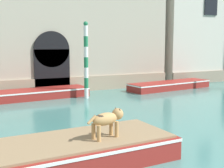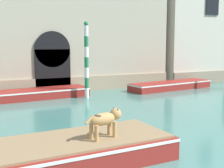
{
  "view_description": "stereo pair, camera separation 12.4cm",
  "coord_description": "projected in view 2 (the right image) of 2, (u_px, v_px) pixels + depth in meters",
  "views": [
    {
      "loc": [
        -4.44,
        -2.81,
        3.2
      ],
      "look_at": [
        1.77,
        10.45,
        1.2
      ],
      "focal_mm": 50.0,
      "sensor_mm": 36.0,
      "label": 1
    },
    {
      "loc": [
        -4.33,
        -2.86,
        3.2
      ],
      "look_at": [
        1.77,
        10.45,
        1.2
      ],
      "focal_mm": 50.0,
      "sensor_mm": 36.0,
      "label": 2
    }
  ],
  "objects": [
    {
      "name": "boat_moored_far",
      "position": [
        171.0,
        85.0,
        21.1
      ],
      "size": [
        6.33,
        2.39,
        0.5
      ],
      "rotation": [
        0.0,
        0.0,
        0.14
      ],
      "color": "maroon",
      "rests_on": "ground_plane"
    },
    {
      "name": "dog_on_deck",
      "position": [
        105.0,
        119.0,
        8.2
      ],
      "size": [
        1.13,
        0.52,
        0.77
      ],
      "rotation": [
        0.0,
        0.0,
        0.25
      ],
      "color": "tan",
      "rests_on": "boat_foreground"
    },
    {
      "name": "boat_foreground",
      "position": [
        47.0,
        155.0,
        7.88
      ],
      "size": [
        6.85,
        2.56,
        0.67
      ],
      "rotation": [
        0.0,
        0.0,
        0.05
      ],
      "color": "maroon",
      "rests_on": "ground_plane"
    },
    {
      "name": "boat_moored_near_palazzo",
      "position": [
        36.0,
        94.0,
        17.65
      ],
      "size": [
        6.09,
        2.17,
        0.52
      ],
      "rotation": [
        0.0,
        0.0,
        0.09
      ],
      "color": "maroon",
      "rests_on": "ground_plane"
    },
    {
      "name": "mooring_pole_0",
      "position": [
        86.0,
        60.0,
        17.51
      ],
      "size": [
        0.25,
        0.25,
        4.31
      ],
      "color": "white",
      "rests_on": "ground_plane"
    }
  ]
}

